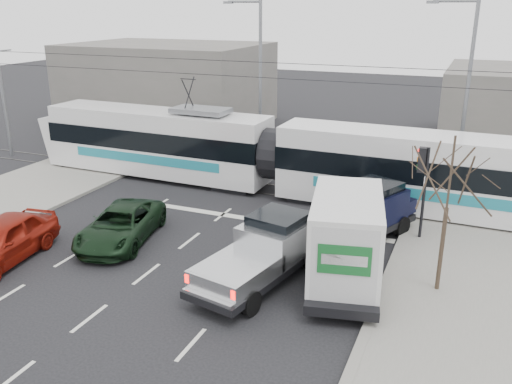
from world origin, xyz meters
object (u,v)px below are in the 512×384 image
at_px(tram, 274,155).
at_px(red_car, 1,241).
at_px(silver_pickup, 266,250).
at_px(box_truck, 346,237).
at_px(street_lamp_far, 257,70).
at_px(street_lamp_near, 464,85).
at_px(green_car, 121,225).
at_px(traffic_signal, 423,173).
at_px(bare_tree, 450,180).
at_px(navy_pickup, 365,213).

relative_size(tram, red_car, 5.40).
height_order(silver_pickup, box_truck, box_truck).
distance_m(street_lamp_far, red_car, 17.89).
distance_m(street_lamp_far, silver_pickup, 16.50).
bearing_deg(box_truck, silver_pickup, -172.21).
xyz_separation_m(street_lamp_near, red_car, (-14.28, -15.14, -4.30)).
bearing_deg(street_lamp_near, green_car, -133.55).
distance_m(traffic_signal, red_car, 15.57).
xyz_separation_m(street_lamp_far, box_truck, (8.82, -13.78, -3.57)).
bearing_deg(traffic_signal, street_lamp_near, 83.59).
distance_m(street_lamp_far, green_car, 14.71).
bearing_deg(bare_tree, silver_pickup, -167.88).
relative_size(box_truck, red_car, 1.37).
bearing_deg(green_car, box_truck, -10.97).
height_order(street_lamp_near, red_car, street_lamp_near).
height_order(silver_pickup, green_car, silver_pickup).
xyz_separation_m(silver_pickup, navy_pickup, (2.34, 4.46, 0.05)).
distance_m(bare_tree, tram, 11.23).
bearing_deg(tram, street_lamp_near, 28.87).
bearing_deg(street_lamp_far, bare_tree, -48.88).
bearing_deg(bare_tree, street_lamp_near, 91.42).
distance_m(silver_pickup, navy_pickup, 5.04).
height_order(navy_pickup, red_car, navy_pickup).
xyz_separation_m(green_car, red_car, (-2.85, -3.11, 0.14)).
relative_size(tram, box_truck, 3.94).
bearing_deg(red_car, traffic_signal, 22.34).
xyz_separation_m(traffic_signal, navy_pickup, (-1.95, -0.70, -1.66)).
relative_size(traffic_signal, tram, 0.14).
bearing_deg(tram, box_truck, -53.37).
bearing_deg(bare_tree, traffic_signal, 105.76).
bearing_deg(bare_tree, street_lamp_far, 131.12).
height_order(street_lamp_near, navy_pickup, street_lamp_near).
bearing_deg(traffic_signal, navy_pickup, -160.29).
bearing_deg(red_car, box_truck, 8.89).
xyz_separation_m(bare_tree, silver_pickup, (-5.42, -1.16, -2.76)).
distance_m(silver_pickup, red_car, 9.48).
xyz_separation_m(bare_tree, street_lamp_near, (-0.29, 11.50, 1.32)).
distance_m(silver_pickup, box_truck, 2.66).
height_order(bare_tree, box_truck, bare_tree).
bearing_deg(traffic_signal, tram, 155.63).
height_order(street_lamp_far, green_car, street_lamp_far).
bearing_deg(navy_pickup, street_lamp_far, 154.57).
xyz_separation_m(street_lamp_near, street_lamp_far, (-11.50, 2.00, 0.00)).
height_order(box_truck, green_car, box_truck).
bearing_deg(traffic_signal, box_truck, -113.24).
bearing_deg(silver_pickup, green_car, -173.91).
bearing_deg(navy_pickup, box_truck, -64.19).
relative_size(tram, navy_pickup, 4.67).
height_order(green_car, red_car, red_car).
bearing_deg(bare_tree, tram, 138.95).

